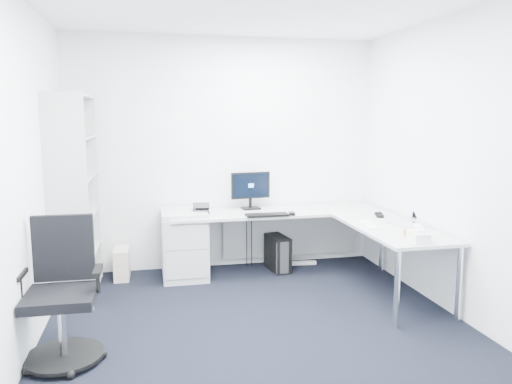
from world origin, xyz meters
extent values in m
plane|color=black|center=(0.00, 0.00, 0.00)|extent=(4.20, 4.20, 0.00)
cube|color=white|center=(0.00, 2.10, 1.35)|extent=(3.60, 0.02, 2.70)
cube|color=white|center=(0.00, -2.10, 1.35)|extent=(3.60, 0.02, 2.70)
cube|color=white|center=(-1.80, 0.00, 1.35)|extent=(0.02, 4.20, 2.70)
cube|color=white|center=(1.80, 0.00, 1.35)|extent=(0.02, 4.20, 2.70)
cube|color=#B1B4B4|center=(-0.52, 1.75, 0.38)|extent=(0.49, 0.61, 0.76)
cube|color=black|center=(0.57, 1.76, 0.20)|extent=(0.24, 0.44, 0.41)
cube|color=beige|center=(-1.21, 1.84, 0.17)|extent=(0.17, 0.36, 0.34)
cube|color=silver|center=(0.91, 1.90, 0.02)|extent=(0.35, 0.09, 0.04)
cube|color=black|center=(0.36, 1.46, 0.73)|extent=(0.47, 0.17, 0.02)
cube|color=black|center=(0.64, 1.45, 0.73)|extent=(0.08, 0.11, 0.03)
cube|color=silver|center=(1.24, 0.79, 0.72)|extent=(0.18, 0.44, 0.01)
sphere|color=orange|center=(1.38, 0.26, 0.76)|extent=(0.09, 0.09, 0.09)
cube|color=silver|center=(1.39, 0.10, 0.76)|extent=(0.17, 0.26, 0.09)
camera|label=1|loc=(-0.89, -3.73, 1.80)|focal=35.00mm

